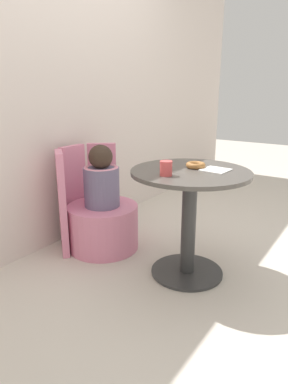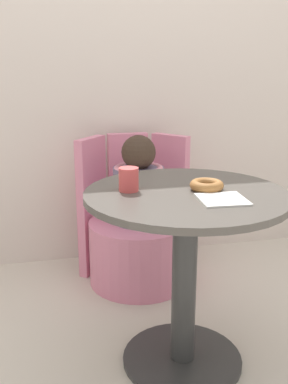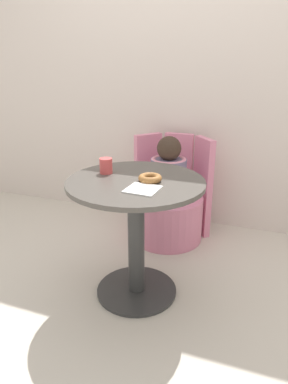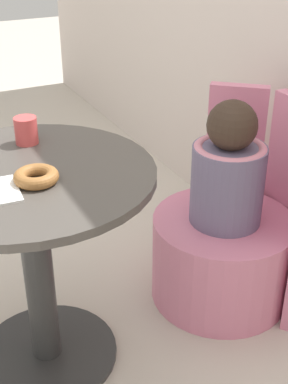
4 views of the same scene
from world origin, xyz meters
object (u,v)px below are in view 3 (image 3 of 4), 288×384
Objects in this scene: donut at (150,178)px; cup at (106,166)px; round_table at (136,217)px; tub_chair at (167,217)px; child_figure at (169,171)px.

cup reaches higher than donut.
round_table is 1.39× the size of tub_chair.
round_table is at bearing -16.15° from cup.
donut reaches higher than round_table.
tub_chair is at bearing 0.00° from child_figure.
child_figure reaches higher than round_table.
child_figure is (-0.00, 0.00, 0.37)m from tub_chair.
donut is at bearing -82.18° from tub_chair.
round_table is 0.71m from child_figure.
tub_chair is 1.16× the size of child_figure.
donut is at bearing -10.62° from cup.
child_figure reaches higher than donut.
round_table is 6.00× the size of donut.
cup is (-0.28, 0.05, 0.02)m from donut.
tub_chair is at bearing 97.82° from donut.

